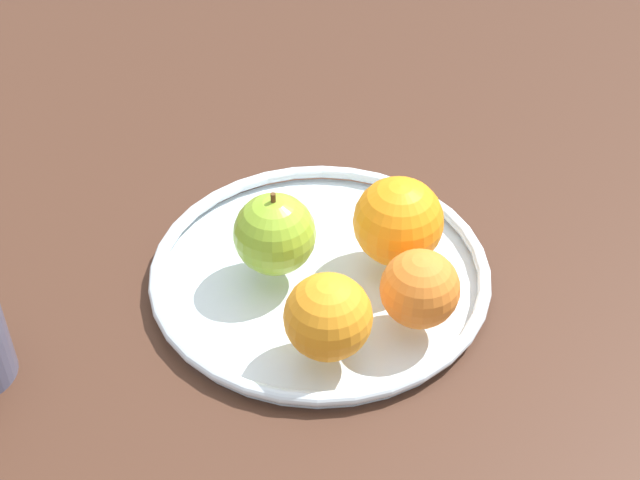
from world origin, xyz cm
name	(u,v)px	position (x,y,z in cm)	size (l,w,h in cm)	color
ground_plane	(320,297)	(0.00, 0.00, -2.00)	(167.36, 167.36, 4.00)	#41261A
fruit_bowl	(320,273)	(0.00, 0.00, 0.92)	(30.10, 30.10, 1.80)	silver
apple	(275,234)	(2.70, -2.78, 5.39)	(7.17, 7.17, 7.97)	#8AB42C
orange_front_left	(398,221)	(-5.77, 3.74, 5.74)	(7.89, 7.89, 7.89)	orange
orange_back_right	(328,317)	(6.29, 7.37, 5.32)	(7.03, 7.03, 7.03)	orange
orange_front_right	(420,289)	(-1.39, 10.11, 5.07)	(6.53, 6.53, 6.53)	orange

